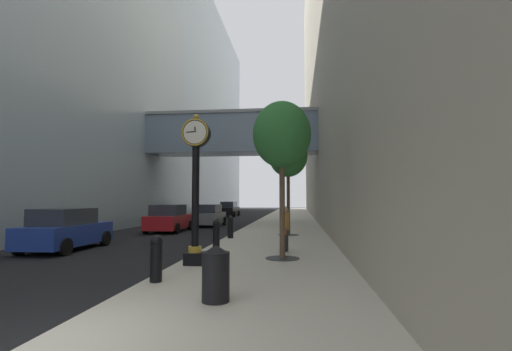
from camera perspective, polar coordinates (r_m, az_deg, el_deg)
name	(u,v)px	position (r m, az deg, el deg)	size (l,w,h in m)	color
ground_plane	(255,223)	(31.79, -0.14, -7.32)	(110.00, 110.00, 0.00)	black
sidewalk_right	(287,220)	(34.58, 4.75, -6.89)	(5.20, 80.00, 0.14)	beige
building_block_left	(133,67)	(40.32, -18.47, 15.61)	(22.71, 80.00, 30.51)	#93A8B7
building_block_right	(362,13)	(39.13, 15.95, 22.97)	(9.00, 80.00, 38.95)	#A89E89
street_clock	(196,181)	(11.13, -9.29, -0.85)	(0.84, 0.55, 4.46)	black
bollard_nearest	(156,257)	(9.11, -15.11, -12.03)	(0.29, 0.29, 1.08)	black
bollard_third	(216,232)	(15.21, -6.13, -8.69)	(0.29, 0.29, 1.08)	black
bollard_fourth	(231,226)	(18.34, -3.93, -7.83)	(0.29, 0.29, 1.08)	black
street_tree_near	(282,136)	(12.24, 4.01, 6.12)	(1.90, 1.90, 5.12)	#333335
street_tree_mid_near	(288,155)	(20.01, 4.96, 3.15)	(2.11, 2.11, 5.52)	#333335
trash_bin	(216,272)	(7.23, -6.21, -14.62)	(0.53, 0.53, 1.05)	black
pedestrian_walking	(285,228)	(13.76, 4.44, -7.99)	(0.35, 0.46, 1.65)	#23232D
car_red_near	(169,219)	(23.89, -13.24, -6.48)	(2.17, 4.35, 1.69)	#AD191E
car_black_mid	(229,209)	(43.79, -4.15, -5.20)	(2.01, 4.47, 1.73)	black
car_blue_far	(66,230)	(16.91, -27.24, -7.45)	(2.09, 4.37, 1.67)	navy
car_grey_trailing	(209,216)	(28.12, -7.31, -6.15)	(2.05, 4.07, 1.64)	slate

